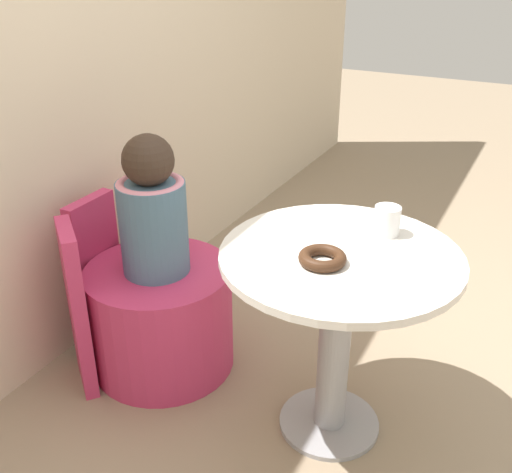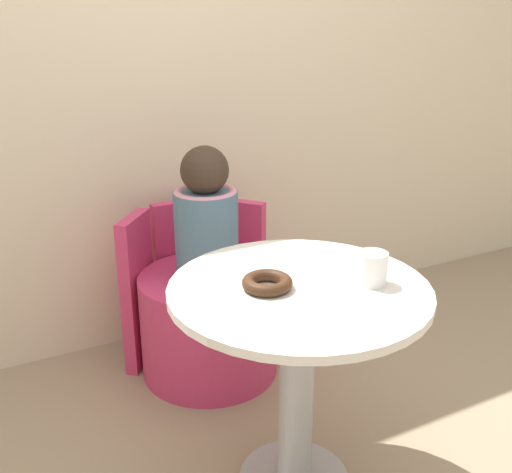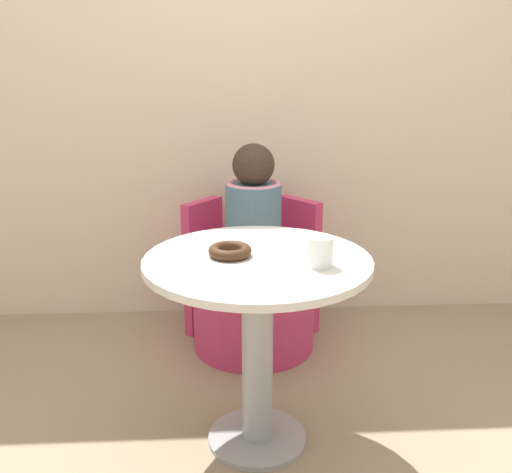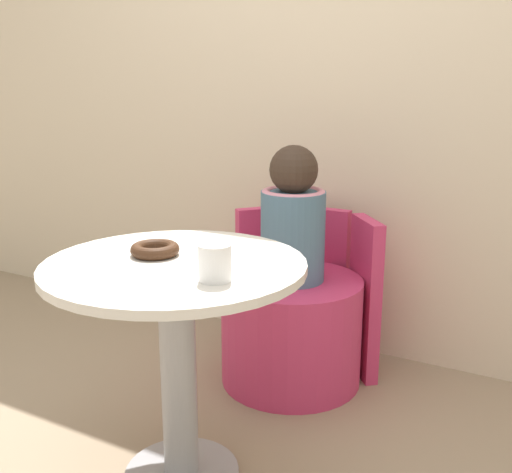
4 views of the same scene
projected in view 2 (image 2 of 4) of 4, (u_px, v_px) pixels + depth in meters
back_wall at (159, 60)px, 2.40m from camera, size 6.00×0.06×2.40m
round_table at (297, 341)px, 1.70m from camera, size 0.73×0.73×0.67m
tub_chair at (209, 324)px, 2.39m from camera, size 0.54×0.54×0.42m
booth_backrest at (187, 278)px, 2.54m from camera, size 0.64×0.24×0.64m
child_figure at (206, 219)px, 2.24m from camera, size 0.24×0.24×0.51m
donut at (267, 283)px, 1.61m from camera, size 0.14×0.14×0.03m
cup at (372, 268)px, 1.63m from camera, size 0.08×0.08×0.09m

